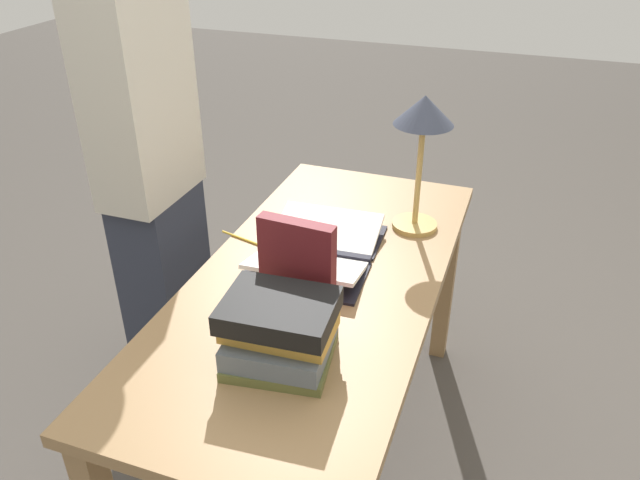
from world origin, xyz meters
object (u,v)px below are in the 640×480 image
at_px(book_stack_tall, 280,331).
at_px(coffee_mug, 286,278).
at_px(reading_lamp, 423,125).
at_px(person_reader, 153,187).
at_px(pencil, 242,239).
at_px(book_standing_upright, 297,270).
at_px(open_book, 317,250).

relative_size(book_stack_tall, coffee_mug, 2.60).
bearing_deg(reading_lamp, person_reader, -79.30).
relative_size(reading_lamp, pencil, 2.72).
height_order(book_stack_tall, pencil, book_stack_tall).
xyz_separation_m(reading_lamp, person_reader, (0.16, -0.85, -0.26)).
relative_size(book_standing_upright, person_reader, 0.17).
bearing_deg(person_reader, book_standing_upright, -120.57).
height_order(coffee_mug, pencil, coffee_mug).
height_order(book_standing_upright, coffee_mug, book_standing_upright).
xyz_separation_m(open_book, reading_lamp, (-0.27, 0.24, 0.32)).
height_order(book_standing_upright, reading_lamp, reading_lamp).
height_order(book_stack_tall, person_reader, person_reader).
bearing_deg(pencil, book_standing_upright, 45.24).
xyz_separation_m(book_stack_tall, reading_lamp, (-0.73, 0.16, 0.26)).
xyz_separation_m(book_standing_upright, pencil, (-0.30, -0.30, -0.13)).
distance_m(open_book, coffee_mug, 0.21).
bearing_deg(reading_lamp, open_book, -41.62).
bearing_deg(reading_lamp, book_standing_upright, -18.02).
bearing_deg(book_stack_tall, book_standing_upright, -172.23).
xyz_separation_m(book_standing_upright, coffee_mug, (-0.09, -0.07, -0.09)).
bearing_deg(coffee_mug, book_stack_tall, 19.29).
bearing_deg(coffee_mug, open_book, 176.64).
bearing_deg(coffee_mug, book_standing_upright, 37.54).
bearing_deg(person_reader, coffee_mug, -117.14).
relative_size(open_book, reading_lamp, 1.06).
distance_m(book_standing_upright, person_reader, 0.78).
xyz_separation_m(open_book, book_stack_tall, (0.46, 0.08, 0.06)).
xyz_separation_m(coffee_mug, pencil, (-0.21, -0.24, -0.04)).
bearing_deg(book_standing_upright, person_reader, -116.89).
relative_size(open_book, person_reader, 0.28).
bearing_deg(reading_lamp, coffee_mug, -27.75).
distance_m(open_book, book_standing_upright, 0.32).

